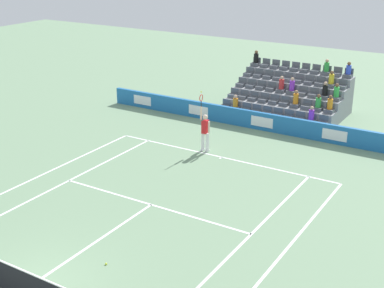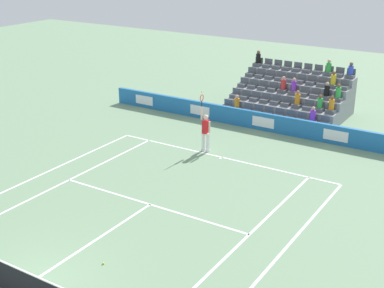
% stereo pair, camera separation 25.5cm
% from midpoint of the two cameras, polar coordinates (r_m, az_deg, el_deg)
% --- Properties ---
extents(line_baseline, '(10.97, 0.10, 0.01)m').
position_cam_midpoint_polar(line_baseline, '(24.51, 3.49, -1.40)').
color(line_baseline, white).
rests_on(line_baseline, ground).
extents(line_service, '(8.23, 0.10, 0.01)m').
position_cam_midpoint_polar(line_service, '(20.29, -4.08, -6.37)').
color(line_service, white).
rests_on(line_service, ground).
extents(line_centre_service, '(0.10, 6.40, 0.01)m').
position_cam_midpoint_polar(line_centre_service, '(18.15, -10.13, -10.19)').
color(line_centre_service, white).
rests_on(line_centre_service, ground).
extents(line_singles_sideline_left, '(0.10, 11.89, 0.01)m').
position_cam_midpoint_polar(line_singles_sideline_left, '(22.47, -13.31, -4.10)').
color(line_singles_sideline_left, white).
rests_on(line_singles_sideline_left, ground).
extents(line_singles_sideline_right, '(0.10, 11.89, 0.01)m').
position_cam_midpoint_polar(line_singles_sideline_right, '(18.08, 5.82, -10.09)').
color(line_singles_sideline_right, white).
rests_on(line_singles_sideline_right, ground).
extents(line_doubles_sideline_left, '(0.10, 11.89, 0.01)m').
position_cam_midpoint_polar(line_doubles_sideline_left, '(23.40, -15.70, -3.30)').
color(line_doubles_sideline_left, white).
rests_on(line_doubles_sideline_left, ground).
extents(line_doubles_sideline_right, '(0.10, 11.89, 0.01)m').
position_cam_midpoint_polar(line_doubles_sideline_right, '(17.61, 9.87, -11.22)').
color(line_doubles_sideline_right, white).
rests_on(line_doubles_sideline_right, ground).
extents(line_centre_mark, '(0.10, 0.20, 0.01)m').
position_cam_midpoint_polar(line_centre_mark, '(24.43, 3.37, -1.48)').
color(line_centre_mark, white).
rests_on(line_centre_mark, ground).
extents(sponsor_barrier, '(19.01, 0.22, 0.93)m').
position_cam_midpoint_polar(sponsor_barrier, '(28.05, 7.85, 2.35)').
color(sponsor_barrier, '#1E66AD').
rests_on(sponsor_barrier, ground).
extents(tennis_net, '(11.97, 0.10, 1.07)m').
position_cam_midpoint_polar(tennis_net, '(16.08, -18.04, -13.36)').
color(tennis_net, '#33383D').
rests_on(tennis_net, ground).
extents(tennis_player, '(0.53, 0.37, 2.85)m').
position_cam_midpoint_polar(tennis_player, '(24.85, 1.73, 1.38)').
color(tennis_player, white).
rests_on(tennis_player, ground).
extents(stadium_stand, '(6.20, 4.75, 3.05)m').
position_cam_midpoint_polar(stadium_stand, '(31.09, 10.69, 4.71)').
color(stadium_stand, gray).
rests_on(stadium_stand, ground).
extents(loose_tennis_ball, '(0.07, 0.07, 0.07)m').
position_cam_midpoint_polar(loose_tennis_ball, '(17.00, -8.90, -12.32)').
color(loose_tennis_ball, '#D1E533').
rests_on(loose_tennis_ball, ground).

